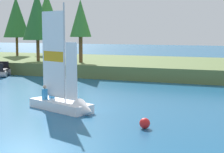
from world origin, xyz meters
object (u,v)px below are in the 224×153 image
shoreline_tree_centre (37,16)px  channel_buoy (145,123)px  sailboat (67,102)px  shoreline_tree_midleft (47,12)px  shoreline_tree_midright (80,19)px  shoreline_tree_left (16,17)px

shoreline_tree_centre → channel_buoy: (17.00, -18.19, -5.50)m
sailboat → channel_buoy: (4.92, -1.98, -0.27)m
shoreline_tree_centre → channel_buoy: shoreline_tree_centre is taller
shoreline_tree_midleft → shoreline_tree_midright: bearing=-44.9°
shoreline_tree_centre → shoreline_tree_left: bearing=138.5°
shoreline_tree_midleft → sailboat: size_ratio=1.28×
shoreline_tree_left → sailboat: 29.78m
shoreline_tree_midleft → shoreline_tree_centre: bearing=-64.4°
shoreline_tree_midleft → shoreline_tree_midright: shoreline_tree_midleft is taller
shoreline_tree_centre → sailboat: size_ratio=1.16×
shoreline_tree_centre → shoreline_tree_midright: bearing=-2.8°
shoreline_tree_centre → shoreline_tree_midleft: bearing=115.6°
shoreline_tree_centre → sailboat: bearing=-53.3°
shoreline_tree_midright → shoreline_tree_left: bearing=151.9°
shoreline_tree_midleft → channel_buoy: shoreline_tree_midleft is taller
shoreline_tree_midleft → channel_buoy: bearing=-51.9°
sailboat → channel_buoy: bearing=0.1°
shoreline_tree_centre → shoreline_tree_midright: (4.98, -0.24, -0.36)m
shoreline_tree_centre → shoreline_tree_midright: size_ratio=1.16×
shoreline_tree_left → sailboat: bearing=-49.6°
shoreline_tree_centre → channel_buoy: size_ratio=14.83×
shoreline_tree_midleft → shoreline_tree_centre: shoreline_tree_midleft is taller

